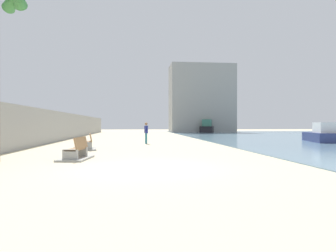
# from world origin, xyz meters

# --- Properties ---
(ground_plane) EXTENTS (120.00, 120.00, 0.00)m
(ground_plane) POSITION_xyz_m (0.00, 18.00, 0.00)
(ground_plane) COLOR beige
(seawall) EXTENTS (0.80, 64.00, 2.68)m
(seawall) POSITION_xyz_m (-7.50, 18.00, 1.34)
(seawall) COLOR #9E9E99
(seawall) RESTS_ON ground
(bench_near) EXTENTS (1.34, 2.22, 0.98)m
(bench_near) POSITION_xyz_m (-2.88, 2.93, 0.23)
(bench_near) COLOR #9E9E99
(bench_near) RESTS_ON ground
(bench_far) EXTENTS (1.38, 2.23, 0.98)m
(bench_far) POSITION_xyz_m (-3.22, 8.10, 0.23)
(bench_far) COLOR #9E9E99
(bench_far) RESTS_ON ground
(person_walking) EXTENTS (0.28, 0.50, 1.68)m
(person_walking) POSITION_xyz_m (0.51, 13.15, 0.98)
(person_walking) COLOR teal
(person_walking) RESTS_ON ground
(boat_far_left) EXTENTS (3.15, 5.32, 1.65)m
(boat_far_left) POSITION_xyz_m (15.49, 13.51, 0.64)
(boat_far_left) COLOR navy
(boat_far_left) RESTS_ON water_bay
(boat_nearest) EXTENTS (4.25, 6.24, 2.37)m
(boat_nearest) POSITION_xyz_m (12.92, 43.77, 0.90)
(boat_nearest) COLOR black
(boat_nearest) RESTS_ON water_bay
(harbor_building) EXTENTS (12.00, 6.00, 12.75)m
(harbor_building) POSITION_xyz_m (12.20, 46.00, 6.37)
(harbor_building) COLOR gray
(harbor_building) RESTS_ON ground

